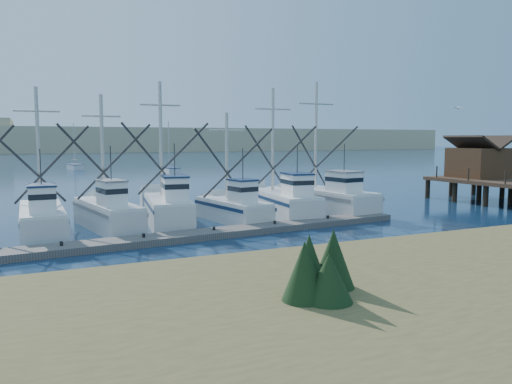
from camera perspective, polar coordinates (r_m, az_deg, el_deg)
ground at (r=25.25m, az=11.68°, el=-6.40°), size 500.00×500.00×0.00m
shore_bank at (r=12.74m, az=9.17°, el=-15.19°), size 40.00×10.00×1.60m
floating_dock at (r=27.46m, az=-6.71°, el=-4.92°), size 27.22×4.57×0.36m
dune_ridge at (r=230.31m, az=-21.01°, el=5.60°), size 360.00×60.00×10.00m
trawler_fleet at (r=32.22m, az=-8.64°, el=-1.88°), size 27.28×9.22×9.66m
sailboat_near at (r=79.51m, az=-9.83°, el=2.47°), size 1.88×6.69×8.10m
sailboat_far at (r=93.29m, az=-19.96°, el=2.72°), size 2.47×5.73×8.10m
flying_gull at (r=43.64m, az=22.12°, el=8.92°), size 1.11×0.20×0.20m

